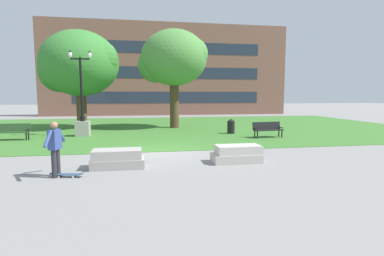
{
  "coord_description": "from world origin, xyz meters",
  "views": [
    {
      "loc": [
        -0.74,
        -13.05,
        2.51
      ],
      "look_at": [
        1.27,
        -1.4,
        1.2
      ],
      "focal_mm": 28.0,
      "sensor_mm": 36.0,
      "label": 1
    }
  ],
  "objects_px": {
    "lamp_post_center": "(82,119)",
    "trash_bin": "(231,126)",
    "concrete_block_center": "(118,159)",
    "park_bench_near_right": "(12,131)",
    "skateboard": "(67,174)",
    "person_skateboarder": "(55,146)",
    "park_bench_near_left": "(268,129)",
    "concrete_block_left": "(237,154)"
  },
  "relations": [
    {
      "from": "park_bench_near_left",
      "to": "lamp_post_center",
      "type": "distance_m",
      "value": 11.13
    },
    {
      "from": "concrete_block_left",
      "to": "park_bench_near_right",
      "type": "xyz_separation_m",
      "value": [
        -10.55,
        7.33,
        0.23
      ]
    },
    {
      "from": "person_skateboarder",
      "to": "trash_bin",
      "type": "xyz_separation_m",
      "value": [
        8.36,
        9.0,
        -0.47
      ]
    },
    {
      "from": "park_bench_near_left",
      "to": "skateboard",
      "type": "bearing_deg",
      "value": -143.97
    },
    {
      "from": "lamp_post_center",
      "to": "trash_bin",
      "type": "bearing_deg",
      "value": -2.45
    },
    {
      "from": "concrete_block_center",
      "to": "person_skateboarder",
      "type": "height_order",
      "value": "person_skateboarder"
    },
    {
      "from": "concrete_block_center",
      "to": "trash_bin",
      "type": "height_order",
      "value": "trash_bin"
    },
    {
      "from": "lamp_post_center",
      "to": "concrete_block_left",
      "type": "bearing_deg",
      "value": -50.11
    },
    {
      "from": "trash_bin",
      "to": "park_bench_near_right",
      "type": "bearing_deg",
      "value": -177.0
    },
    {
      "from": "concrete_block_center",
      "to": "park_bench_near_right",
      "type": "relative_size",
      "value": 0.99
    },
    {
      "from": "park_bench_near_left",
      "to": "lamp_post_center",
      "type": "height_order",
      "value": "lamp_post_center"
    },
    {
      "from": "skateboard",
      "to": "park_bench_near_left",
      "type": "bearing_deg",
      "value": 36.03
    },
    {
      "from": "person_skateboarder",
      "to": "skateboard",
      "type": "distance_m",
      "value": 0.95
    },
    {
      "from": "person_skateboarder",
      "to": "park_bench_near_left",
      "type": "bearing_deg",
      "value": 34.78
    },
    {
      "from": "skateboard",
      "to": "trash_bin",
      "type": "xyz_separation_m",
      "value": [
        8.03,
        9.08,
        0.42
      ]
    },
    {
      "from": "skateboard",
      "to": "lamp_post_center",
      "type": "distance_m",
      "value": 9.61
    },
    {
      "from": "concrete_block_left",
      "to": "park_bench_near_right",
      "type": "relative_size",
      "value": 0.99
    },
    {
      "from": "trash_bin",
      "to": "person_skateboarder",
      "type": "bearing_deg",
      "value": -132.89
    },
    {
      "from": "concrete_block_left",
      "to": "person_skateboarder",
      "type": "distance_m",
      "value": 6.24
    },
    {
      "from": "concrete_block_left",
      "to": "park_bench_near_left",
      "type": "relative_size",
      "value": 0.98
    },
    {
      "from": "concrete_block_center",
      "to": "concrete_block_left",
      "type": "distance_m",
      "value": 4.35
    },
    {
      "from": "park_bench_near_left",
      "to": "park_bench_near_right",
      "type": "distance_m",
      "value": 14.44
    },
    {
      "from": "park_bench_near_right",
      "to": "concrete_block_left",
      "type": "bearing_deg",
      "value": -34.79
    },
    {
      "from": "concrete_block_center",
      "to": "concrete_block_left",
      "type": "bearing_deg",
      "value": 1.56
    },
    {
      "from": "concrete_block_center",
      "to": "park_bench_near_right",
      "type": "bearing_deg",
      "value": 129.8
    },
    {
      "from": "person_skateboarder",
      "to": "park_bench_near_right",
      "type": "relative_size",
      "value": 0.94
    },
    {
      "from": "skateboard",
      "to": "park_bench_near_left",
      "type": "distance_m",
      "value": 11.9
    },
    {
      "from": "person_skateboarder",
      "to": "lamp_post_center",
      "type": "bearing_deg",
      "value": 95.43
    },
    {
      "from": "park_bench_near_right",
      "to": "concrete_block_center",
      "type": "bearing_deg",
      "value": -50.2
    },
    {
      "from": "skateboard",
      "to": "trash_bin",
      "type": "relative_size",
      "value": 1.08
    },
    {
      "from": "concrete_block_left",
      "to": "skateboard",
      "type": "distance_m",
      "value": 5.89
    },
    {
      "from": "concrete_block_left",
      "to": "park_bench_near_right",
      "type": "bearing_deg",
      "value": 145.21
    },
    {
      "from": "concrete_block_left",
      "to": "person_skateboarder",
      "type": "xyz_separation_m",
      "value": [
        -6.12,
        -1.0,
        0.66
      ]
    },
    {
      "from": "concrete_block_center",
      "to": "park_bench_near_left",
      "type": "bearing_deg",
      "value": 36.41
    },
    {
      "from": "concrete_block_left",
      "to": "trash_bin",
      "type": "xyz_separation_m",
      "value": [
        2.24,
        8.0,
        0.2
      ]
    },
    {
      "from": "concrete_block_center",
      "to": "park_bench_near_right",
      "type": "xyz_separation_m",
      "value": [
        -6.2,
        7.45,
        0.23
      ]
    },
    {
      "from": "lamp_post_center",
      "to": "trash_bin",
      "type": "relative_size",
      "value": 5.33
    },
    {
      "from": "concrete_block_center",
      "to": "lamp_post_center",
      "type": "xyz_separation_m",
      "value": [
        -2.67,
        8.51,
        0.75
      ]
    },
    {
      "from": "person_skateboarder",
      "to": "skateboard",
      "type": "bearing_deg",
      "value": -14.53
    },
    {
      "from": "concrete_block_center",
      "to": "skateboard",
      "type": "relative_size",
      "value": 1.73
    },
    {
      "from": "person_skateboarder",
      "to": "skateboard",
      "type": "xyz_separation_m",
      "value": [
        0.33,
        -0.09,
        -0.88
      ]
    },
    {
      "from": "skateboard",
      "to": "trash_bin",
      "type": "distance_m",
      "value": 12.13
    }
  ]
}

